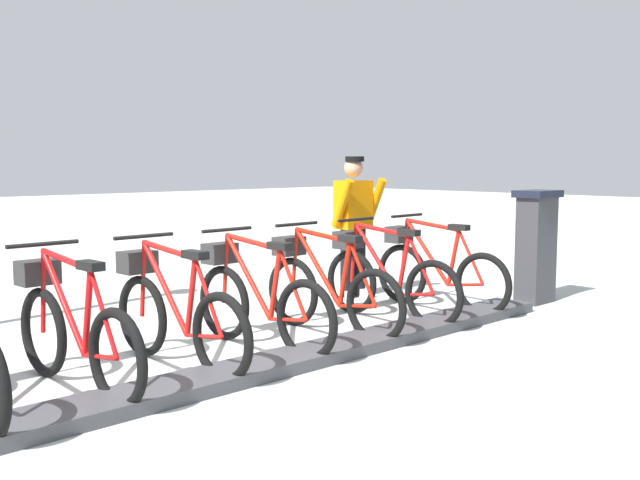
{
  "coord_description": "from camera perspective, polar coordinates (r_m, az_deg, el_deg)",
  "views": [
    {
      "loc": [
        -4.17,
        3.17,
        1.59
      ],
      "look_at": [
        0.5,
        -1.25,
        0.9
      ],
      "focal_mm": 40.57,
      "sensor_mm": 36.0,
      "label": 1
    }
  ],
  "objects": [
    {
      "name": "bike_docked_0",
      "position": [
        7.97,
        9.06,
        -2.32
      ],
      "size": [
        1.72,
        0.54,
        1.02
      ],
      "color": "black",
      "rests_on": "ground"
    },
    {
      "name": "payment_kiosk",
      "position": [
        8.54,
        16.66,
        -0.34
      ],
      "size": [
        0.36,
        0.52,
        1.28
      ],
      "color": "#38383D",
      "rests_on": "ground"
    },
    {
      "name": "bike_docked_5",
      "position": [
        5.38,
        -18.99,
        -6.69
      ],
      "size": [
        1.72,
        0.54,
        1.02
      ],
      "color": "black",
      "rests_on": "ground"
    },
    {
      "name": "dock_rail_base",
      "position": [
        5.46,
        -6.01,
        -10.3
      ],
      "size": [
        0.44,
        7.39,
        0.1
      ],
      "primitive_type": "cube",
      "color": "#47474C",
      "rests_on": "ground"
    },
    {
      "name": "ground_plane",
      "position": [
        5.47,
        -6.01,
        -10.8
      ],
      "size": [
        60.0,
        60.0,
        0.0
      ],
      "primitive_type": "plane",
      "color": "beige"
    },
    {
      "name": "bike_docked_1",
      "position": [
        7.34,
        5.13,
        -3.0
      ],
      "size": [
        1.72,
        0.54,
        1.02
      ],
      "color": "black",
      "rests_on": "ground"
    },
    {
      "name": "bike_docked_3",
      "position": [
        6.22,
        -5.01,
        -4.66
      ],
      "size": [
        1.72,
        0.54,
        1.02
      ],
      "color": "black",
      "rests_on": "ground"
    },
    {
      "name": "bike_docked_2",
      "position": [
        6.75,
        0.48,
        -3.77
      ],
      "size": [
        1.72,
        0.54,
        1.02
      ],
      "color": "black",
      "rests_on": "ground"
    },
    {
      "name": "worker_near_rack",
      "position": [
        8.47,
        2.68,
        1.51
      ],
      "size": [
        0.49,
        0.64,
        1.66
      ],
      "color": "white",
      "rests_on": "ground"
    },
    {
      "name": "bike_docked_4",
      "position": [
        5.75,
        -11.48,
        -5.65
      ],
      "size": [
        1.72,
        0.54,
        1.02
      ],
      "color": "black",
      "rests_on": "ground"
    }
  ]
}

